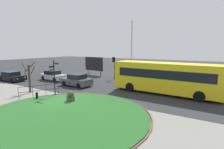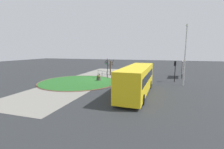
{
  "view_description": "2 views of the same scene",
  "coord_description": "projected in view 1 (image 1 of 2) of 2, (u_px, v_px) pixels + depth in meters",
  "views": [
    {
      "loc": [
        12.03,
        -10.88,
        4.8
      ],
      "look_at": [
        3.24,
        3.3,
        2.27
      ],
      "focal_mm": 28.78,
      "sensor_mm": 36.0,
      "label": 1
    },
    {
      "loc": [
        25.07,
        10.08,
        5.04
      ],
      "look_at": [
        2.71,
        3.22,
        1.48
      ],
      "focal_mm": 25.54,
      "sensor_mm": 36.0,
      "label": 2
    }
  ],
  "objects": [
    {
      "name": "lamppost_tall",
      "position": [
        132.0,
        49.0,
        26.39
      ],
      "size": [
        0.32,
        0.32,
        8.6
      ],
      "color": "#B7B7BC",
      "rests_on": "ground"
    },
    {
      "name": "car_trailing",
      "position": [
        12.0,
        76.0,
        25.87
      ],
      "size": [
        4.26,
        2.14,
        1.35
      ],
      "rotation": [
        0.0,
        0.0,
        0.07
      ],
      "color": "black",
      "rests_on": "ground"
    },
    {
      "name": "planter_near_signpost",
      "position": [
        71.0,
        97.0,
        15.89
      ],
      "size": [
        0.72,
        0.72,
        1.02
      ],
      "color": "#47423D",
      "rests_on": "ground"
    },
    {
      "name": "car_far_lane",
      "position": [
        76.0,
        80.0,
        22.47
      ],
      "size": [
        4.01,
        2.01,
        1.51
      ],
      "rotation": [
        0.0,
        0.0,
        3.12
      ],
      "color": "#474C51",
      "rests_on": "ground"
    },
    {
      "name": "grass_island",
      "position": [
        64.0,
        115.0,
        12.65
      ],
      "size": [
        12.0,
        12.0,
        0.1
      ],
      "primitive_type": "cylinder",
      "color": "#235B23",
      "rests_on": "ground"
    },
    {
      "name": "ground",
      "position": [
        62.0,
        101.0,
        16.12
      ],
      "size": [
        120.0,
        120.0,
        0.0
      ],
      "primitive_type": "plane",
      "color": "#282B2D"
    },
    {
      "name": "street_tree_bare",
      "position": [
        29.0,
        76.0,
        18.99
      ],
      "size": [
        1.32,
        1.43,
        3.31
      ],
      "color": "#423323",
      "rests_on": "ground"
    },
    {
      "name": "billboard_left",
      "position": [
        94.0,
        64.0,
        31.22
      ],
      "size": [
        4.12,
        0.57,
        3.13
      ],
      "rotation": [
        0.0,
        0.0,
        -0.1
      ],
      "color": "black",
      "rests_on": "ground"
    },
    {
      "name": "car_near_lane",
      "position": [
        53.0,
        76.0,
        26.45
      ],
      "size": [
        4.4,
        1.99,
        1.43
      ],
      "rotation": [
        0.0,
        0.0,
        -0.06
      ],
      "color": "#B7B7BC",
      "rests_on": "ground"
    },
    {
      "name": "traffic_light_near",
      "position": [
        114.0,
        63.0,
        27.12
      ],
      "size": [
        0.49,
        0.3,
        3.35
      ],
      "rotation": [
        0.0,
        0.0,
        3.31
      ],
      "color": "black",
      "rests_on": "ground"
    },
    {
      "name": "railing_grass_edge",
      "position": [
        46.0,
        89.0,
        17.84
      ],
      "size": [
        2.27,
        4.38,
        1.14
      ],
      "rotation": [
        0.0,
        0.0,
        4.24
      ],
      "color": "black",
      "rests_on": "ground"
    },
    {
      "name": "signpost_directional",
      "position": [
        54.0,
        75.0,
        17.58
      ],
      "size": [
        1.3,
        0.59,
        3.59
      ],
      "color": "black",
      "rests_on": "ground"
    },
    {
      "name": "grass_kerb_ring",
      "position": [
        64.0,
        115.0,
        12.65
      ],
      "size": [
        12.31,
        12.31,
        0.11
      ],
      "primitive_type": "torus",
      "color": "brown",
      "rests_on": "ground"
    },
    {
      "name": "sidewalk_paving",
      "position": [
        42.0,
        108.0,
        14.36
      ],
      "size": [
        32.0,
        7.81,
        0.02
      ],
      "primitive_type": "cube",
      "color": "gray",
      "rests_on": "ground"
    },
    {
      "name": "bus_yellow",
      "position": [
        165.0,
        77.0,
        18.53
      ],
      "size": [
        10.88,
        2.89,
        3.23
      ],
      "rotation": [
        0.0,
        0.0,
        3.11
      ],
      "color": "yellow",
      "rests_on": "ground"
    },
    {
      "name": "bollard_foreground",
      "position": [
        37.0,
        96.0,
        16.58
      ],
      "size": [
        0.22,
        0.22,
        0.72
      ],
      "color": "black",
      "rests_on": "ground"
    }
  ]
}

